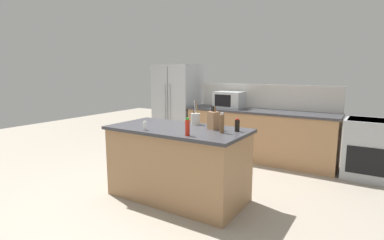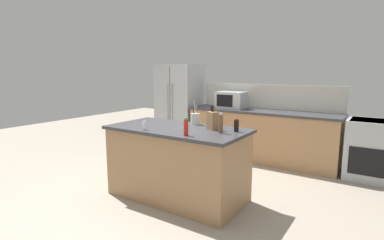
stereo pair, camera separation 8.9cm
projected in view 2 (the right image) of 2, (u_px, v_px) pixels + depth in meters
ground_plane at (178, 197)px, 3.97m from camera, size 14.00×14.00×0.00m
back_counter_run at (260, 135)px, 5.55m from camera, size 2.77×0.66×0.94m
wall_backsplash at (268, 97)px, 5.69m from camera, size 2.73×0.03×0.46m
kitchen_island at (177, 163)px, 3.90m from camera, size 1.80×0.90×0.94m
refrigerator at (180, 106)px, 6.53m from camera, size 0.88×0.75×1.79m
range_oven at (374, 150)px, 4.56m from camera, size 0.76×0.65×0.92m
microwave at (231, 100)px, 5.77m from camera, size 0.54×0.39×0.32m
knife_block at (213, 120)px, 3.69m from camera, size 0.16×0.14×0.29m
utensil_crock at (195, 118)px, 4.04m from camera, size 0.12×0.12×0.32m
salt_shaker at (144, 126)px, 3.66m from camera, size 0.05×0.05×0.11m
soy_sauce_bottle at (236, 126)px, 3.56m from camera, size 0.06×0.06×0.16m
pepper_grinder at (221, 123)px, 3.47m from camera, size 0.05×0.05×0.24m
hot_sauce_bottle at (186, 127)px, 3.34m from camera, size 0.05×0.05×0.20m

